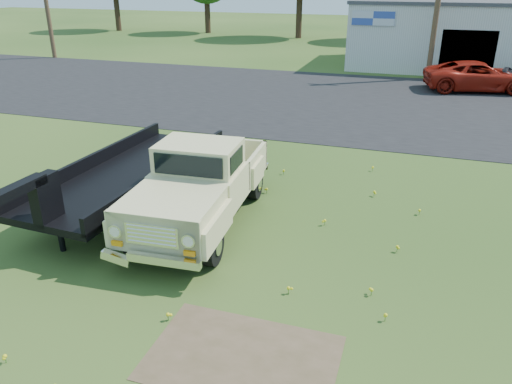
% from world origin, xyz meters
% --- Properties ---
extents(ground, '(140.00, 140.00, 0.00)m').
position_xyz_m(ground, '(0.00, 0.00, 0.00)').
color(ground, '#234014').
rests_on(ground, ground).
extents(asphalt_lot, '(90.00, 14.00, 0.02)m').
position_xyz_m(asphalt_lot, '(0.00, 15.00, 0.00)').
color(asphalt_lot, black).
rests_on(asphalt_lot, ground).
extents(dirt_patch_a, '(3.00, 2.00, 0.01)m').
position_xyz_m(dirt_patch_a, '(1.50, -3.00, 0.00)').
color(dirt_patch_a, brown).
rests_on(dirt_patch_a, ground).
extents(dirt_patch_b, '(2.20, 1.60, 0.01)m').
position_xyz_m(dirt_patch_b, '(-2.00, 3.50, 0.00)').
color(dirt_patch_b, brown).
rests_on(dirt_patch_b, ground).
extents(commercial_building, '(14.20, 8.20, 4.15)m').
position_xyz_m(commercial_building, '(6.00, 26.99, 2.10)').
color(commercial_building, '#BABAB6').
rests_on(commercial_building, ground).
extents(vintage_pickup_truck, '(2.57, 5.82, 2.06)m').
position_xyz_m(vintage_pickup_truck, '(-1.03, 1.14, 1.03)').
color(vintage_pickup_truck, beige).
rests_on(vintage_pickup_truck, ground).
extents(flatbed_trailer, '(2.73, 7.20, 1.93)m').
position_xyz_m(flatbed_trailer, '(-3.26, 1.61, 0.97)').
color(flatbed_trailer, black).
rests_on(flatbed_trailer, ground).
extents(red_pickup, '(5.73, 3.55, 1.48)m').
position_xyz_m(red_pickup, '(6.43, 19.47, 0.74)').
color(red_pickup, maroon).
rests_on(red_pickup, ground).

